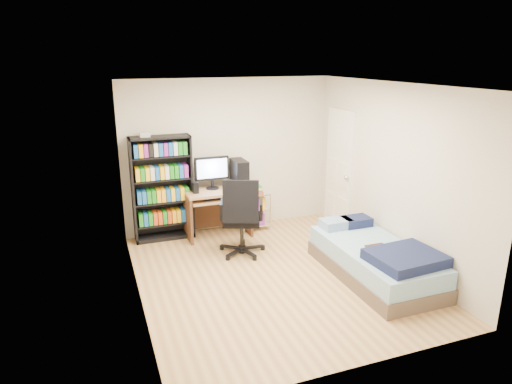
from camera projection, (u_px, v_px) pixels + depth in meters
name	position (u px, v px, depth m)	size (l,w,h in m)	color
room	(275.00, 186.00, 5.75)	(3.58, 4.08, 2.58)	tan
media_shelf	(162.00, 187.00, 7.13)	(0.93, 0.31, 1.73)	black
computer_desk	(223.00, 193.00, 7.38)	(1.03, 0.60, 1.29)	tan
office_chair	(242.00, 230.00, 6.68)	(0.91, 0.91, 1.18)	black
wire_cart	(254.00, 200.00, 7.62)	(0.49, 0.35, 0.78)	white
bed	(376.00, 260.00, 6.02)	(0.98, 1.95, 0.56)	brown
door	(339.00, 170.00, 7.61)	(0.12, 0.80, 2.00)	white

